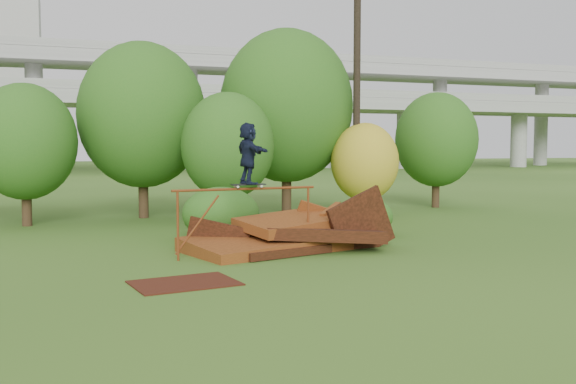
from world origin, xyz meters
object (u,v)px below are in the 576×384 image
object	(u,v)px
flat_plate	(184,283)
skater	(248,153)
utility_pole	(357,96)
scrap_pile	(288,237)

from	to	relation	value
flat_plate	skater	bearing A→B (deg)	52.51
skater	flat_plate	xyz separation A→B (m)	(-2.17, -2.83, -2.60)
skater	utility_pole	world-z (taller)	utility_pole
scrap_pile	flat_plate	xyz separation A→B (m)	(-3.42, -3.38, -0.34)
utility_pole	skater	bearing A→B (deg)	-131.61
scrap_pile	flat_plate	world-z (taller)	scrap_pile
skater	scrap_pile	bearing A→B (deg)	-74.25
scrap_pile	utility_pole	world-z (taller)	utility_pole
skater	utility_pole	xyz separation A→B (m)	(6.57, 7.39, 2.16)
flat_plate	utility_pole	size ratio (longest dim) A/B	0.22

